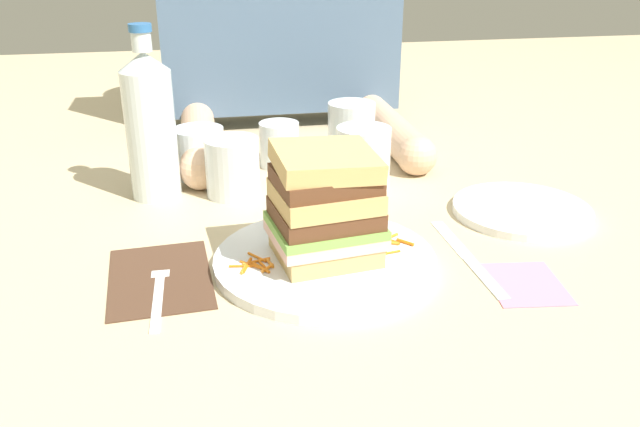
{
  "coord_description": "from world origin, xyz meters",
  "views": [
    {
      "loc": [
        -0.14,
        -0.65,
        0.36
      ],
      "look_at": [
        -0.01,
        0.04,
        0.05
      ],
      "focal_mm": 36.83,
      "sensor_mm": 36.0,
      "label": 1
    }
  ],
  "objects_px": {
    "knife": "(469,258)",
    "empty_tumbler_0": "(279,144)",
    "side_plate": "(522,210)",
    "empty_tumbler_3": "(199,152)",
    "napkin_pink": "(525,283)",
    "juice_glass": "(363,162)",
    "empty_tumbler_2": "(232,167)",
    "main_plate": "(325,260)",
    "fork": "(159,285)",
    "water_bottle": "(150,124)",
    "sandwich": "(325,206)",
    "napkin_dark": "(160,277)",
    "empty_tumbler_1": "(351,131)"
  },
  "relations": [
    {
      "from": "napkin_pink",
      "to": "water_bottle",
      "type": "bearing_deg",
      "value": 140.11
    },
    {
      "from": "fork",
      "to": "empty_tumbler_3",
      "type": "bearing_deg",
      "value": 81.34
    },
    {
      "from": "napkin_dark",
      "to": "fork",
      "type": "height_order",
      "value": "fork"
    },
    {
      "from": "empty_tumbler_2",
      "to": "empty_tumbler_3",
      "type": "distance_m",
      "value": 0.1
    },
    {
      "from": "napkin_pink",
      "to": "empty_tumbler_3",
      "type": "bearing_deg",
      "value": 129.74
    },
    {
      "from": "fork",
      "to": "empty_tumbler_1",
      "type": "relative_size",
      "value": 1.77
    },
    {
      "from": "sandwich",
      "to": "empty_tumbler_2",
      "type": "relative_size",
      "value": 1.55
    },
    {
      "from": "knife",
      "to": "napkin_pink",
      "type": "bearing_deg",
      "value": -60.47
    },
    {
      "from": "juice_glass",
      "to": "main_plate",
      "type": "bearing_deg",
      "value": -114.03
    },
    {
      "from": "empty_tumbler_0",
      "to": "side_plate",
      "type": "relative_size",
      "value": 0.39
    },
    {
      "from": "napkin_dark",
      "to": "empty_tumbler_3",
      "type": "distance_m",
      "value": 0.33
    },
    {
      "from": "water_bottle",
      "to": "juice_glass",
      "type": "bearing_deg",
      "value": -4.81
    },
    {
      "from": "sandwich",
      "to": "fork",
      "type": "relative_size",
      "value": 0.78
    },
    {
      "from": "fork",
      "to": "napkin_pink",
      "type": "height_order",
      "value": "fork"
    },
    {
      "from": "knife",
      "to": "empty_tumbler_0",
      "type": "height_order",
      "value": "empty_tumbler_0"
    },
    {
      "from": "sandwich",
      "to": "water_bottle",
      "type": "relative_size",
      "value": 0.54
    },
    {
      "from": "knife",
      "to": "juice_glass",
      "type": "bearing_deg",
      "value": 105.21
    },
    {
      "from": "main_plate",
      "to": "empty_tumbler_2",
      "type": "distance_m",
      "value": 0.26
    },
    {
      "from": "main_plate",
      "to": "napkin_pink",
      "type": "height_order",
      "value": "main_plate"
    },
    {
      "from": "fork",
      "to": "empty_tumbler_2",
      "type": "xyz_separation_m",
      "value": [
        0.1,
        0.26,
        0.04
      ]
    },
    {
      "from": "fork",
      "to": "water_bottle",
      "type": "distance_m",
      "value": 0.29
    },
    {
      "from": "main_plate",
      "to": "side_plate",
      "type": "height_order",
      "value": "main_plate"
    },
    {
      "from": "main_plate",
      "to": "knife",
      "type": "relative_size",
      "value": 1.28
    },
    {
      "from": "side_plate",
      "to": "main_plate",
      "type": "bearing_deg",
      "value": -161.87
    },
    {
      "from": "empty_tumbler_1",
      "to": "side_plate",
      "type": "height_order",
      "value": "empty_tumbler_1"
    },
    {
      "from": "water_bottle",
      "to": "napkin_pink",
      "type": "xyz_separation_m",
      "value": [
        0.4,
        -0.34,
        -0.11
      ]
    },
    {
      "from": "side_plate",
      "to": "water_bottle",
      "type": "bearing_deg",
      "value": 161.98
    },
    {
      "from": "side_plate",
      "to": "napkin_dark",
      "type": "bearing_deg",
      "value": -169.14
    },
    {
      "from": "empty_tumbler_0",
      "to": "empty_tumbler_3",
      "type": "height_order",
      "value": "empty_tumbler_3"
    },
    {
      "from": "juice_glass",
      "to": "empty_tumbler_3",
      "type": "distance_m",
      "value": 0.25
    },
    {
      "from": "fork",
      "to": "empty_tumbler_1",
      "type": "height_order",
      "value": "empty_tumbler_1"
    },
    {
      "from": "empty_tumbler_1",
      "to": "empty_tumbler_3",
      "type": "bearing_deg",
      "value": -170.43
    },
    {
      "from": "napkin_dark",
      "to": "napkin_pink",
      "type": "bearing_deg",
      "value": -12.54
    },
    {
      "from": "empty_tumbler_2",
      "to": "side_plate",
      "type": "height_order",
      "value": "empty_tumbler_2"
    },
    {
      "from": "empty_tumbler_0",
      "to": "empty_tumbler_3",
      "type": "bearing_deg",
      "value": -169.19
    },
    {
      "from": "empty_tumbler_0",
      "to": "side_plate",
      "type": "bearing_deg",
      "value": -40.63
    },
    {
      "from": "main_plate",
      "to": "knife",
      "type": "bearing_deg",
      "value": -5.72
    },
    {
      "from": "empty_tumbler_1",
      "to": "water_bottle",
      "type": "bearing_deg",
      "value": -160.05
    },
    {
      "from": "side_plate",
      "to": "empty_tumbler_3",
      "type": "bearing_deg",
      "value": 151.49
    },
    {
      "from": "juice_glass",
      "to": "empty_tumbler_2",
      "type": "bearing_deg",
      "value": 177.38
    },
    {
      "from": "fork",
      "to": "empty_tumbler_3",
      "type": "xyz_separation_m",
      "value": [
        0.05,
        0.34,
        0.03
      ]
    },
    {
      "from": "sandwich",
      "to": "empty_tumbler_3",
      "type": "bearing_deg",
      "value": 112.35
    },
    {
      "from": "fork",
      "to": "empty_tumbler_1",
      "type": "bearing_deg",
      "value": 51.93
    },
    {
      "from": "empty_tumbler_0",
      "to": "napkin_pink",
      "type": "xyz_separation_m",
      "value": [
        0.21,
        -0.43,
        -0.03
      ]
    },
    {
      "from": "empty_tumbler_1",
      "to": "sandwich",
      "type": "bearing_deg",
      "value": -107.59
    },
    {
      "from": "empty_tumbler_3",
      "to": "napkin_pink",
      "type": "xyz_separation_m",
      "value": [
        0.34,
        -0.41,
        -0.04
      ]
    },
    {
      "from": "water_bottle",
      "to": "empty_tumbler_1",
      "type": "bearing_deg",
      "value": 19.95
    },
    {
      "from": "juice_glass",
      "to": "empty_tumbler_3",
      "type": "xyz_separation_m",
      "value": [
        -0.24,
        0.1,
        -0.0
      ]
    },
    {
      "from": "knife",
      "to": "empty_tumbler_0",
      "type": "relative_size",
      "value": 2.79
    },
    {
      "from": "knife",
      "to": "empty_tumbler_0",
      "type": "distance_m",
      "value": 0.41
    }
  ]
}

